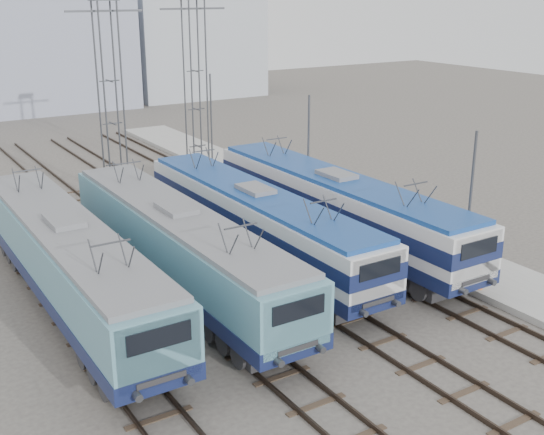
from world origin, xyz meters
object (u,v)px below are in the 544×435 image
at_px(mast_front, 469,211).
at_px(mast_rear, 211,124).
at_px(locomotive_far_left, 70,260).
at_px(safety_cone, 479,283).
at_px(locomotive_far_right, 338,204).
at_px(catenary_tower_west, 111,96).
at_px(catenary_tower_east, 196,84).
at_px(locomotive_center_right, 258,219).
at_px(locomotive_center_left, 180,245).
at_px(mast_mid, 308,157).

bearing_deg(mast_front, mast_rear, 90.00).
xyz_separation_m(locomotive_far_left, safety_cone, (15.25, -7.64, -1.75)).
distance_m(locomotive_far_right, catenary_tower_west, 15.48).
relative_size(catenary_tower_east, safety_cone, 23.38).
height_order(locomotive_far_left, locomotive_far_right, locomotive_far_left).
bearing_deg(safety_cone, mast_front, 84.27).
relative_size(locomotive_center_right, safety_cone, 34.52).
xyz_separation_m(locomotive_center_left, safety_cone, (10.75, -6.94, -1.71)).
height_order(catenary_tower_east, safety_cone, catenary_tower_east).
height_order(catenary_tower_west, mast_rear, catenary_tower_west).
distance_m(locomotive_far_left, mast_front, 16.77).
bearing_deg(locomotive_far_left, mast_mid, 19.23).
distance_m(catenary_tower_west, safety_cone, 23.45).
height_order(locomotive_far_left, mast_rear, mast_rear).
relative_size(locomotive_center_right, mast_front, 2.53).
bearing_deg(catenary_tower_east, locomotive_center_left, -118.59).
relative_size(catenary_tower_west, mast_rear, 1.71).
bearing_deg(locomotive_far_right, safety_cone, -77.27).
height_order(locomotive_center_right, catenary_tower_west, catenary_tower_west).
relative_size(locomotive_far_left, catenary_tower_west, 1.54).
relative_size(catenary_tower_west, mast_front, 1.71).
bearing_deg(locomotive_far_right, catenary_tower_east, 90.94).
height_order(locomotive_far_right, safety_cone, locomotive_far_right).
distance_m(locomotive_far_right, catenary_tower_east, 15.85).
height_order(locomotive_center_left, mast_mid, mast_mid).
bearing_deg(locomotive_center_left, catenary_tower_east, 61.41).
xyz_separation_m(locomotive_center_left, catenary_tower_east, (8.75, 16.06, 4.38)).
relative_size(locomotive_far_left, locomotive_center_left, 1.02).
height_order(locomotive_far_left, catenary_tower_west, catenary_tower_west).
height_order(locomotive_center_right, mast_front, mast_front).
bearing_deg(locomotive_center_left, locomotive_center_right, 13.94).
relative_size(locomotive_center_left, safety_cone, 35.46).
distance_m(locomotive_far_left, safety_cone, 17.15).
bearing_deg(mast_mid, mast_rear, 90.00).
height_order(locomotive_far_left, mast_mid, mast_mid).
xyz_separation_m(locomotive_far_right, catenary_tower_west, (-6.75, 13.25, 4.30)).
bearing_deg(catenary_tower_east, locomotive_far_right, -89.06).
relative_size(locomotive_center_left, catenary_tower_east, 1.52).
height_order(catenary_tower_west, catenary_tower_east, same).
bearing_deg(locomotive_center_right, safety_cone, -52.19).
relative_size(locomotive_center_right, catenary_tower_east, 1.48).
xyz_separation_m(catenary_tower_west, safety_cone, (8.50, -21.00, -6.09)).
xyz_separation_m(locomotive_far_left, mast_front, (15.35, -6.65, 1.20)).
bearing_deg(mast_rear, mast_mid, -90.00).
bearing_deg(safety_cone, mast_rear, 89.77).
distance_m(locomotive_center_right, mast_front, 9.57).
height_order(catenary_tower_west, mast_front, catenary_tower_west).
bearing_deg(safety_cone, mast_mid, 89.56).
height_order(catenary_tower_east, mast_mid, catenary_tower_east).
distance_m(catenary_tower_east, mast_rear, 4.28).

